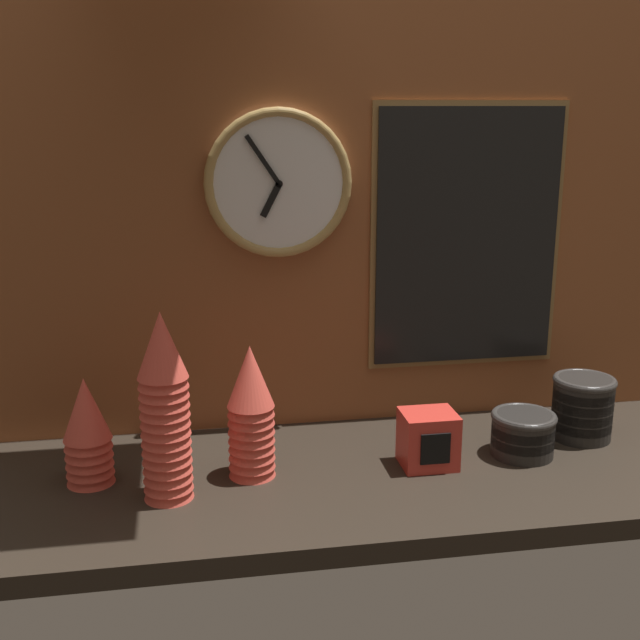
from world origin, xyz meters
The scene contains 10 objects.
ground_plane centered at (0.00, 0.00, -0.02)m, with size 1.60×0.56×0.04m, color black.
wall_tiled_back centered at (0.00, 0.27, 0.53)m, with size 1.60×0.03×1.05m.
cup_stack_left centered at (-0.40, -0.06, 0.18)m, with size 0.09×0.09×0.35m.
cup_stack_far_left centered at (-0.55, 0.03, 0.10)m, with size 0.09×0.09×0.21m.
cup_stack_center_left centered at (-0.25, 0.01, 0.13)m, with size 0.09×0.09×0.26m.
bowl_stack_far_right centered at (0.47, 0.07, 0.07)m, with size 0.13×0.13×0.14m.
bowl_stack_right centered at (0.31, 0.01, 0.05)m, with size 0.13×0.13×0.09m.
wall_clock centered at (-0.16, 0.23, 0.54)m, with size 0.31×0.03×0.31m.
menu_board centered at (0.25, 0.24, 0.41)m, with size 0.43×0.01×0.58m.
napkin_dispenser centered at (0.10, -0.01, 0.06)m, with size 0.11×0.10×0.11m.
Camera 1 is at (-0.36, -1.42, 0.69)m, focal length 45.00 mm.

